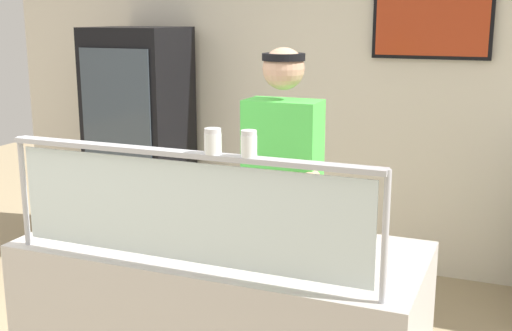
# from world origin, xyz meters

# --- Properties ---
(shop_rear_unit) EXTENTS (6.13, 0.13, 2.70)m
(shop_rear_unit) POSITION_xyz_m (0.87, 2.78, 1.36)
(shop_rear_unit) COLOR silver
(shop_rear_unit) RESTS_ON ground
(sneeze_guard) EXTENTS (1.56, 0.06, 0.47)m
(sneeze_guard) POSITION_xyz_m (0.87, 0.06, 1.25)
(sneeze_guard) COLOR #B2B5BC
(sneeze_guard) RESTS_ON serving_counter
(pizza_tray) EXTENTS (0.45, 0.45, 0.04)m
(pizza_tray) POSITION_xyz_m (0.99, 0.46, 0.97)
(pizza_tray) COLOR #9EA0A8
(pizza_tray) RESTS_ON serving_counter
(pizza_server) EXTENTS (0.11, 0.29, 0.01)m
(pizza_server) POSITION_xyz_m (0.99, 0.44, 0.99)
(pizza_server) COLOR #ADAFB7
(pizza_server) RESTS_ON pizza_tray
(parmesan_shaker) EXTENTS (0.06, 0.06, 0.09)m
(parmesan_shaker) POSITION_xyz_m (0.99, 0.06, 1.46)
(parmesan_shaker) COLOR white
(parmesan_shaker) RESTS_ON sneeze_guard
(pepper_flake_shaker) EXTENTS (0.06, 0.06, 0.10)m
(pepper_flake_shaker) POSITION_xyz_m (1.14, 0.06, 1.46)
(pepper_flake_shaker) COLOR white
(pepper_flake_shaker) RESTS_ON sneeze_guard
(worker_figure) EXTENTS (0.41, 0.50, 1.76)m
(worker_figure) POSITION_xyz_m (0.91, 1.02, 1.01)
(worker_figure) COLOR #23232D
(worker_figure) RESTS_ON ground
(drink_fridge) EXTENTS (0.69, 0.63, 1.82)m
(drink_fridge) POSITION_xyz_m (-0.77, 2.33, 0.91)
(drink_fridge) COLOR black
(drink_fridge) RESTS_ON ground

